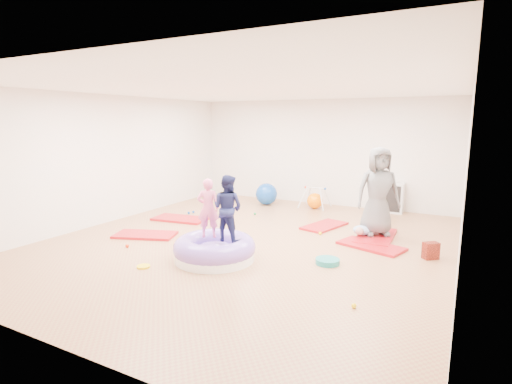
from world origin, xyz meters
The scene contains 19 objects.
room centered at (0.00, 0.00, 1.40)m, with size 7.01×8.01×2.81m.
gym_mat_front_left centered at (-1.98, -0.63, 0.02)m, with size 1.17×0.59×0.05m, color red.
gym_mat_mid_left centered at (-2.20, 0.74, 0.03)m, with size 1.22×0.61×0.05m, color red.
gym_mat_center_back centered at (0.92, 1.69, 0.02)m, with size 1.09×0.54×0.05m, color red.
gym_mat_right centered at (2.11, 0.73, 0.02)m, with size 1.13×0.56×0.05m, color red.
gym_mat_rear_right centered at (2.06, 1.38, 0.03)m, with size 1.29×0.64×0.05m, color red.
inflatable_cushion centered at (-0.02, -1.11, 0.16)m, with size 1.34×1.34×0.42m.
child_pink centered at (-0.18, -1.04, 0.88)m, with size 0.36×0.24×0.98m, color pink.
child_navy centered at (0.20, -1.05, 0.92)m, with size 0.52×0.40×1.07m, color #191C49.
adult_caregiver centered at (2.05, 1.45, 0.91)m, with size 0.83×0.54×1.70m, color #5D5D5E.
infant centered at (1.81, 1.21, 0.15)m, with size 0.33×0.34×0.19m.
ball_pit_balls centered at (-0.80, 0.67, 0.03)m, with size 4.87×3.93×0.06m.
exercise_ball_blue centered at (-1.20, 3.18, 0.29)m, with size 0.58×0.58×0.58m, color #1045A2.
exercise_ball_orange centered at (0.13, 3.31, 0.20)m, with size 0.41×0.41×0.41m, color #FD7700.
infant_play_gym centered at (0.11, 3.37, 0.37)m, with size 0.71×0.68×0.55m.
cube_shelf centered at (1.86, 3.79, 0.37)m, with size 0.74×0.36×0.74m.
balance_disc centered at (1.68, -0.45, 0.04)m, with size 0.38×0.38×0.08m, color #1A7E7C.
backpack centered at (3.10, 0.56, 0.14)m, with size 0.24×0.15×0.28m, color #AC2814.
yellow_toy centered at (-0.79, -1.93, 0.02)m, with size 0.21×0.21×0.03m, color yellow.
Camera 1 is at (3.49, -6.31, 2.23)m, focal length 28.00 mm.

